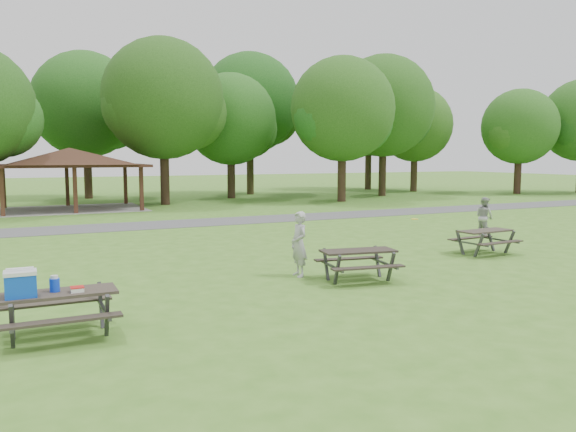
% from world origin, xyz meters
% --- Properties ---
extents(ground, '(160.00, 160.00, 0.00)m').
position_xyz_m(ground, '(0.00, 0.00, 0.00)').
color(ground, '#417621').
rests_on(ground, ground).
extents(asphalt_path, '(120.00, 3.20, 0.02)m').
position_xyz_m(asphalt_path, '(0.00, 14.00, 0.01)').
color(asphalt_path, '#4B4B4E').
rests_on(asphalt_path, ground).
extents(pavilion, '(8.60, 7.01, 3.76)m').
position_xyz_m(pavilion, '(-4.00, 24.00, 3.06)').
color(pavilion, '#3E2216').
rests_on(pavilion, ground).
extents(tree_row_e, '(8.40, 8.00, 11.02)m').
position_xyz_m(tree_row_e, '(2.10, 25.03, 6.78)').
color(tree_row_e, black).
rests_on(tree_row_e, ground).
extents(tree_row_f, '(7.35, 7.00, 9.55)m').
position_xyz_m(tree_row_f, '(8.09, 28.53, 5.84)').
color(tree_row_f, black).
rests_on(tree_row_f, ground).
extents(tree_row_g, '(7.77, 7.40, 10.25)m').
position_xyz_m(tree_row_g, '(14.09, 22.03, 6.33)').
color(tree_row_g, black).
rests_on(tree_row_g, ground).
extents(tree_row_h, '(8.61, 8.20, 11.37)m').
position_xyz_m(tree_row_h, '(20.10, 25.53, 7.03)').
color(tree_row_h, black).
rests_on(tree_row_h, ground).
extents(tree_row_i, '(7.14, 6.80, 9.52)m').
position_xyz_m(tree_row_i, '(26.08, 29.03, 5.91)').
color(tree_row_i, '#2F2115').
rests_on(tree_row_i, ground).
extents(tree_row_j, '(6.72, 6.40, 8.96)m').
position_xyz_m(tree_row_j, '(32.08, 22.53, 5.56)').
color(tree_row_j, black).
rests_on(tree_row_j, ground).
extents(tree_deep_b, '(8.40, 8.00, 11.13)m').
position_xyz_m(tree_deep_b, '(-1.90, 33.03, 6.89)').
color(tree_deep_b, black).
rests_on(tree_deep_b, ground).
extents(tree_deep_c, '(8.82, 8.40, 11.90)m').
position_xyz_m(tree_deep_c, '(11.10, 32.03, 7.44)').
color(tree_deep_c, '#322416').
rests_on(tree_deep_c, ground).
extents(tree_deep_d, '(8.40, 8.00, 11.27)m').
position_xyz_m(tree_deep_d, '(24.10, 33.53, 7.03)').
color(tree_deep_d, black).
rests_on(tree_deep_d, ground).
extents(picnic_table_near, '(2.00, 1.63, 1.38)m').
position_xyz_m(picnic_table_near, '(-6.58, -1.84, 0.79)').
color(picnic_table_near, '#302922').
rests_on(picnic_table_near, ground).
extents(picnic_table_middle, '(2.17, 1.85, 0.84)m').
position_xyz_m(picnic_table_middle, '(1.00, -0.22, 0.62)').
color(picnic_table_middle, black).
rests_on(picnic_table_middle, ground).
extents(picnic_table_far, '(2.01, 1.66, 0.83)m').
position_xyz_m(picnic_table_far, '(7.03, 1.34, 0.61)').
color(picnic_table_far, '#322B24').
rests_on(picnic_table_far, ground).
extents(frisbee_in_flight, '(0.29, 0.29, 0.02)m').
position_xyz_m(frisbee_in_flight, '(5.20, 2.75, 1.12)').
color(frisbee_in_flight, yellow).
rests_on(frisbee_in_flight, ground).
extents(frisbee_thrower, '(0.43, 0.65, 1.77)m').
position_xyz_m(frisbee_thrower, '(-0.16, 0.92, 0.89)').
color(frisbee_thrower, '#A6A6A9').
rests_on(frisbee_thrower, ground).
extents(frisbee_catcher, '(0.61, 0.78, 1.60)m').
position_xyz_m(frisbee_catcher, '(10.07, 4.43, 0.80)').
color(frisbee_catcher, '#9D9D9F').
rests_on(frisbee_catcher, ground).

